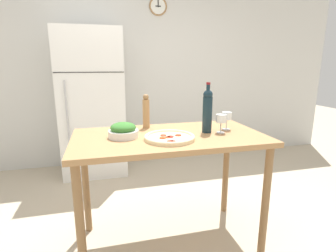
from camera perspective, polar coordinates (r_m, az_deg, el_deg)
The scene contains 10 objects.
ground_plane at distance 2.37m, azimuth 0.25°, elevation -23.71°, with size 14.00×14.00×0.00m, color #BCAD93.
wall_back at distance 3.88m, azimuth -7.31°, elevation 11.31°, with size 6.40×0.08×2.60m.
refrigerator at distance 3.53m, azimuth -16.12°, elevation 4.66°, with size 0.80×0.63×1.86m.
prep_counter at distance 2.00m, azimuth 0.27°, elevation -5.11°, with size 1.42×0.76×0.91m.
wine_bottle at distance 2.03m, azimuth 8.58°, elevation 3.47°, with size 0.07×0.07×0.39m.
wine_glass_near at distance 2.04m, azimuth 11.47°, elevation 1.43°, with size 0.08×0.08×0.14m.
wine_glass_far at distance 2.16m, azimuth 12.65°, elevation 1.98°, with size 0.08×0.08×0.14m.
pepper_mill at distance 2.17m, azimuth -4.80°, elevation 3.13°, with size 0.06×0.06×0.28m.
salad_bowl at distance 1.91m, azimuth -9.71°, elevation -1.00°, with size 0.22×0.22×0.11m.
homemade_pizza at distance 1.84m, azimuth 0.33°, elevation -2.49°, with size 0.36×0.36×0.03m.
Camera 1 is at (-0.47, -1.84, 1.43)m, focal length 28.00 mm.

